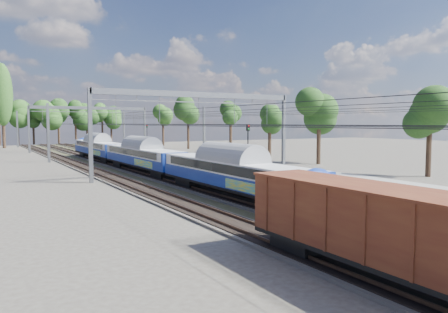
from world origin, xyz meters
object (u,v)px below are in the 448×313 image
emu_train (143,152)px  freight_boxcar (390,229)px  worker (132,150)px  signal_near (248,144)px  signal_far (147,134)px

emu_train → freight_boxcar: size_ratio=4.59×
worker → signal_near: 38.64m
emu_train → worker: size_ratio=36.00×
freight_boxcar → worker: size_ratio=7.84×
emu_train → worker: emu_train is taller
emu_train → signal_far: signal_far is taller
freight_boxcar → signal_near: 29.60m
worker → emu_train: bearing=156.2°
signal_far → emu_train: bearing=-93.2°
signal_near → worker: bearing=99.7°
signal_near → emu_train: bearing=137.2°
freight_boxcar → signal_near: bearing=66.0°
freight_boxcar → worker: bearing=79.1°
freight_boxcar → signal_far: size_ratio=2.42×
freight_boxcar → worker: (12.66, 65.55, -1.20)m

